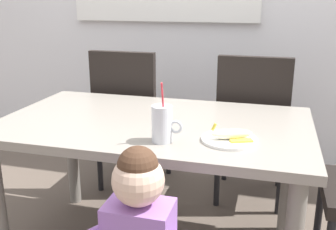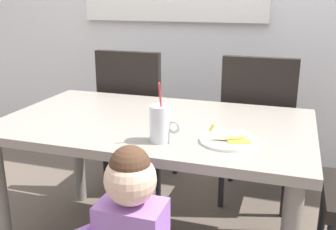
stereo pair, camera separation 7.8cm
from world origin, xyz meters
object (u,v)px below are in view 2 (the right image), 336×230
Objects in this scene: dining_chair_left at (136,112)px; milk_cup at (160,126)px; dining_table at (155,139)px; snack_plate at (228,141)px; dining_chair_right at (258,123)px; peeled_banana at (231,135)px.

dining_chair_left is 1.05m from milk_cup.
dining_table is 6.36× the size of snack_plate.
dining_chair_left is 4.17× the size of snack_plate.
dining_chair_right reaches higher than peeled_banana.
peeled_banana is at bearing 14.75° from milk_cup.
milk_cup is 1.43× the size of peeled_banana.
milk_cup is at bearing 118.23° from dining_chair_left.
snack_plate is (0.26, 0.08, -0.06)m from milk_cup.
dining_table is at bearing 119.81° from dining_chair_left.
dining_chair_right is at bearing -179.55° from dining_chair_left.
dining_chair_right is (0.43, 0.65, -0.08)m from dining_table.
dining_chair_left is 3.83× the size of milk_cup.
peeled_banana is at bearing -27.45° from snack_plate.
peeled_banana is (0.76, -0.83, 0.20)m from dining_chair_left.
peeled_banana is at bearing -25.58° from dining_table.
milk_cup is (-0.31, -0.91, 0.24)m from dining_chair_right.
dining_chair_right is 0.85m from snack_plate.
dining_chair_right is 5.46× the size of peeled_banana.
snack_plate is at bearing 152.55° from peeled_banana.
dining_chair_left is (-0.37, 0.64, -0.08)m from dining_table.
dining_chair_left is 1.14m from peeled_banana.
snack_plate is 1.31× the size of peeled_banana.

